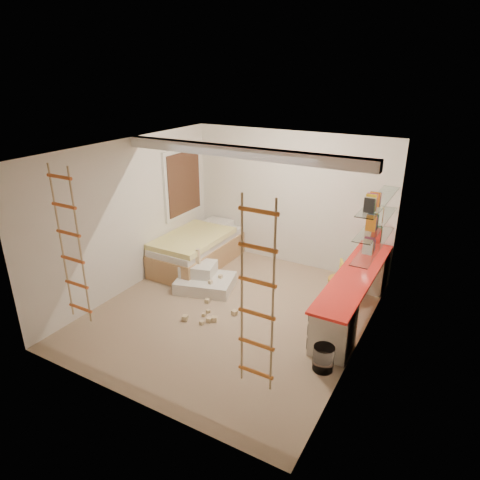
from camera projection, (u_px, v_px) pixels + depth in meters
The scene contains 15 objects.
floor at pixel (231, 312), 6.87m from camera, with size 4.50×4.50×0.00m, color #9F8067.
ceiling_beam at pixel (240, 152), 6.16m from camera, with size 4.00×0.18×0.16m, color white.
window_frame at pixel (183, 183), 8.39m from camera, with size 0.06×1.15×1.35m, color white.
window_blind at pixel (184, 183), 8.37m from camera, with size 0.02×1.00×1.20m, color #4C2D1E.
rope_ladder_left at pixel (71, 247), 5.50m from camera, with size 0.41×0.04×2.13m, color #D65224, non-canonical shape.
rope_ladder_right at pixel (257, 298), 4.27m from camera, with size 0.41×0.04×2.13m, color orange, non-canonical shape.
waste_bin at pixel (323, 358), 5.51m from camera, with size 0.27×0.27×0.34m, color white.
desk at pixel (354, 293), 6.63m from camera, with size 0.56×2.80×0.75m.
shelves at pixel (377, 223), 6.37m from camera, with size 0.25×1.80×0.71m.
bed at pixel (198, 249), 8.40m from camera, with size 1.02×2.00×0.69m.
task_lamp at pixel (371, 229), 7.15m from camera, with size 0.14×0.36×0.57m.
swivel_chair at pixel (339, 288), 7.06m from camera, with size 0.57×0.57×0.73m.
play_platform at pixel (203, 279), 7.58m from camera, with size 1.13×0.99×0.43m.
toy_blocks at pixel (205, 293), 7.05m from camera, with size 1.19×1.21×0.70m.
books at pixel (377, 216), 6.32m from camera, with size 0.14×0.58×0.92m.
Camera 1 is at (3.03, -5.09, 3.66)m, focal length 32.00 mm.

